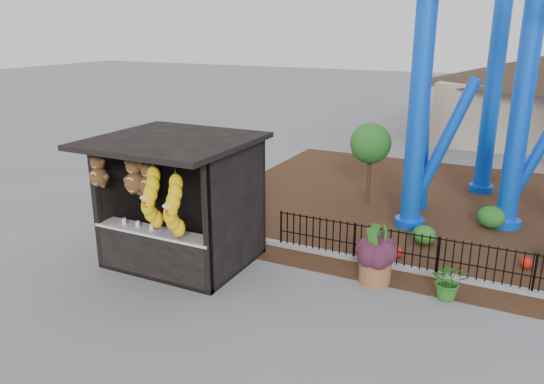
% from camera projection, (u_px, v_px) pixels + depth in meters
% --- Properties ---
extents(ground, '(120.00, 120.00, 0.00)m').
position_uv_depth(ground, '(271.00, 309.00, 10.93)').
color(ground, slate).
rests_on(ground, ground).
extents(mulch_bed, '(18.00, 12.00, 0.02)m').
position_uv_depth(mulch_bed, '(506.00, 218.00, 16.06)').
color(mulch_bed, '#331E11').
rests_on(mulch_bed, ground).
extents(curb, '(18.00, 0.18, 0.12)m').
position_uv_depth(curb, '(492.00, 285.00, 11.77)').
color(curb, gray).
rests_on(curb, ground).
extents(prize_booth, '(3.50, 3.40, 3.12)m').
position_uv_depth(prize_booth, '(174.00, 205.00, 12.50)').
color(prize_booth, black).
rests_on(prize_booth, ground).
extents(picket_fence, '(12.20, 0.06, 1.00)m').
position_uv_depth(picket_fence, '(540.00, 276.00, 11.26)').
color(picket_fence, black).
rests_on(picket_fence, ground).
extents(terracotta_planter, '(0.74, 0.74, 0.62)m').
position_uv_depth(terracotta_planter, '(375.00, 269.00, 11.98)').
color(terracotta_planter, brown).
rests_on(terracotta_planter, ground).
extents(planter_foliage, '(0.70, 0.70, 0.64)m').
position_uv_depth(planter_foliage, '(377.00, 243.00, 11.79)').
color(planter_foliage, '#381626').
rests_on(planter_foliage, terracotta_planter).
extents(potted_plant, '(0.90, 0.82, 0.85)m').
position_uv_depth(potted_plant, '(449.00, 280.00, 11.21)').
color(potted_plant, '#1F5F1B').
rests_on(potted_plant, ground).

